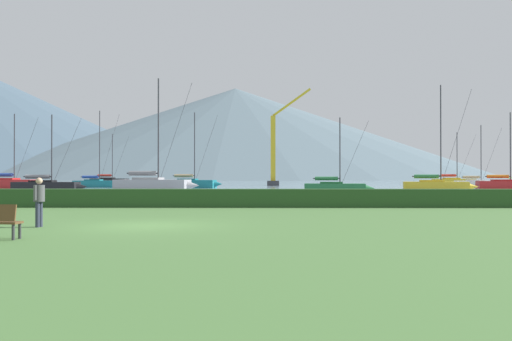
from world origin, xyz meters
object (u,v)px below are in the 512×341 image
at_px(sailboat_slip_7, 478,183).
at_px(person_seated_viewer, 39,198).
at_px(sailboat_slip_10, 47,186).
at_px(sailboat_slip_2, 110,181).
at_px(sailboat_slip_4, 153,184).
at_px(sailboat_slip_6, 336,187).
at_px(sailboat_slip_8, 454,181).
at_px(sailboat_slip_3, 11,183).
at_px(sailboat_slip_9, 97,183).
at_px(sailboat_slip_0, 436,185).
at_px(sailboat_slip_1, 191,183).
at_px(dock_crane, 275,154).
at_px(sailboat_slip_11, 507,184).

distance_m(sailboat_slip_7, person_seated_viewer, 71.34).
distance_m(sailboat_slip_7, sailboat_slip_10, 57.59).
relative_size(sailboat_slip_2, sailboat_slip_4, 0.79).
relative_size(sailboat_slip_2, sailboat_slip_10, 1.20).
relative_size(sailboat_slip_6, sailboat_slip_8, 0.79).
relative_size(sailboat_slip_3, sailboat_slip_4, 0.80).
distance_m(sailboat_slip_3, sailboat_slip_6, 44.39).
relative_size(sailboat_slip_2, sailboat_slip_7, 1.09).
bearing_deg(sailboat_slip_4, sailboat_slip_9, 131.09).
xyz_separation_m(sailboat_slip_9, person_seated_viewer, (16.42, -59.76, 0.36)).
distance_m(sailboat_slip_2, sailboat_slip_3, 33.38).
height_order(sailboat_slip_0, sailboat_slip_7, sailboat_slip_0).
xyz_separation_m(sailboat_slip_2, sailboat_slip_7, (60.35, -26.35, -0.09)).
height_order(sailboat_slip_1, sailboat_slip_7, sailboat_slip_1).
height_order(sailboat_slip_0, sailboat_slip_6, sailboat_slip_0).
height_order(sailboat_slip_9, dock_crane, dock_crane).
bearing_deg(sailboat_slip_7, sailboat_slip_10, -151.08).
distance_m(sailboat_slip_1, sailboat_slip_2, 36.08).
height_order(sailboat_slip_1, sailboat_slip_11, sailboat_slip_1).
bearing_deg(sailboat_slip_9, sailboat_slip_11, -7.82).
bearing_deg(sailboat_slip_7, sailboat_slip_9, -172.60).
bearing_deg(sailboat_slip_6, sailboat_slip_2, 132.63).
bearing_deg(sailboat_slip_2, sailboat_slip_1, -50.37).
bearing_deg(sailboat_slip_2, sailboat_slip_7, -17.09).
xyz_separation_m(sailboat_slip_3, sailboat_slip_8, (66.94, 24.42, -0.03)).
distance_m(sailboat_slip_2, sailboat_slip_9, 27.39).
bearing_deg(sailboat_slip_2, sailboat_slip_3, -90.03).
bearing_deg(sailboat_slip_4, sailboat_slip_0, 7.55).
relative_size(sailboat_slip_1, sailboat_slip_9, 0.94).
height_order(sailboat_slip_4, person_seated_viewer, sailboat_slip_4).
relative_size(sailboat_slip_0, sailboat_slip_1, 1.10).
distance_m(sailboat_slip_0, sailboat_slip_11, 13.78).
bearing_deg(sailboat_slip_7, sailboat_slip_2, 163.35).
height_order(sailboat_slip_4, sailboat_slip_8, sailboat_slip_4).
bearing_deg(sailboat_slip_9, sailboat_slip_4, -53.47).
xyz_separation_m(sailboat_slip_2, sailboat_slip_8, (63.14, -8.74, -0.00)).
bearing_deg(sailboat_slip_6, sailboat_slip_11, 37.80).
relative_size(sailboat_slip_6, dock_crane, 0.45).
bearing_deg(sailboat_slip_4, sailboat_slip_3, 158.39).
distance_m(sailboat_slip_9, dock_crane, 29.84).
xyz_separation_m(sailboat_slip_2, dock_crane, (31.54, -12.71, 4.64)).
bearing_deg(sailboat_slip_8, sailboat_slip_11, -98.09).
xyz_separation_m(sailboat_slip_4, dock_crane, (13.90, 32.97, 4.53)).
bearing_deg(sailboat_slip_10, sailboat_slip_4, 10.39).
distance_m(sailboat_slip_7, sailboat_slip_9, 54.70).
bearing_deg(person_seated_viewer, sailboat_slip_2, 112.66).
relative_size(sailboat_slip_1, sailboat_slip_3, 1.05).
relative_size(sailboat_slip_7, sailboat_slip_8, 0.96).
distance_m(sailboat_slip_9, sailboat_slip_10, 21.15).
relative_size(sailboat_slip_1, sailboat_slip_2, 1.07).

